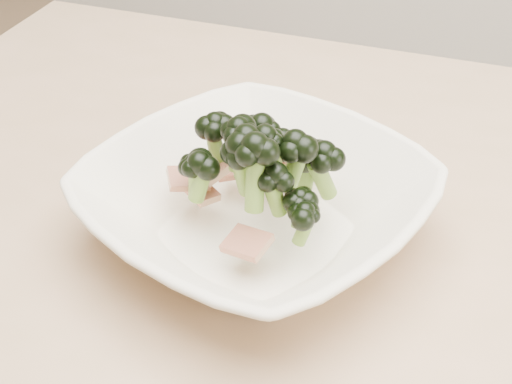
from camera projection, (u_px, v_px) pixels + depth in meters
dining_table at (374, 318)px, 0.71m from camera, size 1.20×0.80×0.75m
broccoli_dish at (257, 199)px, 0.63m from camera, size 0.38×0.38×0.13m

